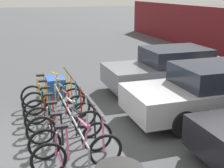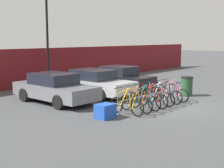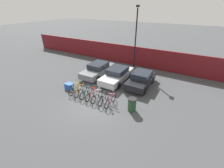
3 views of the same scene
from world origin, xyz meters
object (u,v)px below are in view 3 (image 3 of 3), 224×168
at_px(bicycle_black, 104,99).
at_px(cargo_crate, 69,86).
at_px(bike_rack, 93,93).
at_px(bicycle_red, 91,94).
at_px(bicycle_orange, 80,91).
at_px(car_black, 141,79).
at_px(bicycle_yellow, 75,89).
at_px(car_grey, 98,69).
at_px(trash_bin, 132,105).
at_px(bicycle_silver, 97,96).
at_px(lamp_post, 136,36).
at_px(bicycle_pink, 110,101).
at_px(bicycle_teal, 86,93).
at_px(car_silver, 117,75).

distance_m(bicycle_black, cargo_crate, 4.00).
distance_m(bike_rack, bicycle_red, 0.19).
distance_m(bike_rack, bicycle_orange, 1.22).
distance_m(bike_rack, car_black, 4.84).
distance_m(bicycle_yellow, car_grey, 4.12).
distance_m(car_black, cargo_crate, 6.76).
relative_size(bicycle_yellow, trash_bin, 1.66).
xyz_separation_m(bicycle_yellow, bicycle_silver, (2.34, 0.00, 0.00)).
bearing_deg(bicycle_yellow, bicycle_black, -1.99).
distance_m(bicycle_red, lamp_post, 8.70).
relative_size(bicycle_silver, trash_bin, 1.66).
height_order(lamp_post, trash_bin, lamp_post).
xyz_separation_m(bicycle_orange, bicycle_red, (1.17, 0.00, 0.00)).
height_order(bicycle_silver, trash_bin, bicycle_silver).
height_order(bike_rack, car_grey, car_grey).
height_order(bike_rack, trash_bin, trash_bin).
bearing_deg(cargo_crate, bicycle_orange, -9.44).
distance_m(bike_rack, bicycle_pink, 1.81).
height_order(bicycle_teal, car_black, car_black).
distance_m(bicycle_teal, trash_bin, 4.12).
height_order(bicycle_silver, cargo_crate, bicycle_silver).
relative_size(bicycle_black, car_grey, 0.38).
height_order(car_silver, car_black, same).
relative_size(bicycle_pink, car_grey, 0.38).
relative_size(bike_rack, lamp_post, 0.60).
relative_size(trash_bin, cargo_crate, 1.47).
distance_m(bicycle_teal, bicycle_pink, 2.39).
bearing_deg(bicycle_orange, bicycle_black, -0.69).
height_order(bicycle_pink, trash_bin, bicycle_pink).
relative_size(bicycle_orange, bicycle_silver, 1.00).
relative_size(bicycle_yellow, bicycle_pink, 1.00).
xyz_separation_m(bicycle_yellow, bicycle_pink, (3.60, 0.00, 0.00)).
relative_size(bicycle_orange, bicycle_pink, 1.00).
bearing_deg(bicycle_red, bike_rack, 76.20).
bearing_deg(bicycle_teal, car_silver, 78.29).
height_order(bicycle_red, car_silver, car_silver).
xyz_separation_m(bike_rack, cargo_crate, (-2.79, 0.11, -0.22)).
xyz_separation_m(bike_rack, car_black, (2.74, 3.99, 0.20)).
bearing_deg(bicycle_orange, bicycle_teal, -0.69).
xyz_separation_m(bicycle_red, car_black, (2.77, 4.14, 0.31)).
bearing_deg(lamp_post, car_grey, -123.74).
bearing_deg(bicycle_yellow, lamp_post, 72.43).
xyz_separation_m(bike_rack, car_grey, (-2.17, 3.94, 0.20)).
bearing_deg(car_silver, car_black, 5.49).
xyz_separation_m(bicycle_silver, car_black, (2.20, 4.14, 0.31)).
height_order(bicycle_silver, bicycle_pink, same).
relative_size(bicycle_pink, car_silver, 0.38).
bearing_deg(lamp_post, car_black, -58.87).
bearing_deg(bicycle_red, bicycle_teal, 177.89).
relative_size(bicycle_orange, bicycle_teal, 1.00).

